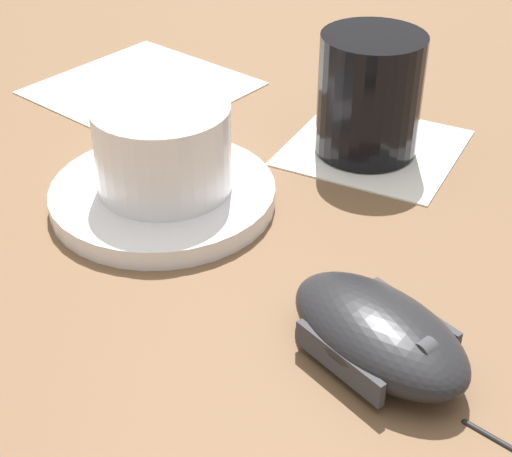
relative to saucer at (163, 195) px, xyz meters
name	(u,v)px	position (x,y,z in m)	size (l,w,h in m)	color
ground_plane	(238,200)	(0.02, -0.05, -0.01)	(3.00, 3.00, 0.00)	brown
saucer	(163,195)	(0.00, 0.00, 0.00)	(0.15, 0.15, 0.01)	white
coffee_cup	(163,146)	(0.00, 0.00, 0.04)	(0.11, 0.09, 0.06)	white
computer_mouse	(379,332)	(-0.11, -0.16, 0.01)	(0.11, 0.12, 0.03)	black
napkin_under_glass	(374,147)	(0.11, -0.13, -0.01)	(0.12, 0.12, 0.00)	silver
drinking_glass	(370,94)	(0.11, -0.12, 0.04)	(0.08, 0.08, 0.09)	black
napkin_spare	(142,87)	(0.17, 0.08, -0.01)	(0.16, 0.16, 0.00)	silver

